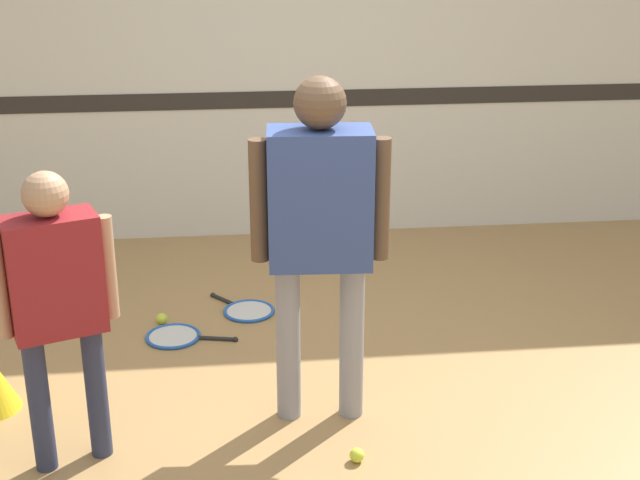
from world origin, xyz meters
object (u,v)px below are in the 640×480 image
at_px(person_student_left, 56,290).
at_px(racket_second_spare, 247,310).
at_px(tennis_ball_near_instructor, 357,455).
at_px(racket_spare_on_floor, 176,336).
at_px(tennis_ball_by_spare_racket, 162,319).
at_px(person_instructor, 320,216).
at_px(tennis_ball_stray_left, 75,321).

bearing_deg(person_student_left, racket_second_spare, 40.92).
relative_size(person_student_left, tennis_ball_near_instructor, 20.41).
xyz_separation_m(racket_spare_on_floor, tennis_ball_by_spare_racket, (-0.09, 0.20, 0.02)).
bearing_deg(person_instructor, tennis_ball_stray_left, 143.48).
bearing_deg(tennis_ball_stray_left, racket_spare_on_floor, -20.39).
distance_m(racket_spare_on_floor, tennis_ball_stray_left, 0.64).
xyz_separation_m(racket_spare_on_floor, tennis_ball_near_instructor, (0.86, -1.31, 0.02)).
bearing_deg(tennis_ball_near_instructor, person_student_left, 173.30).
distance_m(person_instructor, racket_second_spare, 1.61).
bearing_deg(person_instructor, tennis_ball_by_spare_racket, 130.54).
distance_m(racket_second_spare, tennis_ball_stray_left, 1.02).
height_order(person_instructor, tennis_ball_by_spare_racket, person_instructor).
xyz_separation_m(racket_second_spare, tennis_ball_stray_left, (-1.02, -0.09, 0.02)).
relative_size(person_student_left, racket_spare_on_floor, 2.40).
xyz_separation_m(person_instructor, racket_second_spare, (-0.32, 1.21, -1.01)).
height_order(racket_second_spare, tennis_ball_stray_left, tennis_ball_stray_left).
height_order(person_student_left, racket_second_spare, person_student_left).
relative_size(person_instructor, racket_spare_on_floor, 2.95).
bearing_deg(tennis_ball_near_instructor, racket_second_spare, 105.15).
xyz_separation_m(person_student_left, tennis_ball_stray_left, (-0.20, 1.39, -0.80)).
bearing_deg(person_student_left, racket_spare_on_floor, 51.05).
relative_size(tennis_ball_near_instructor, tennis_ball_by_spare_racket, 1.00).
relative_size(person_instructor, tennis_ball_near_instructor, 25.08).
xyz_separation_m(racket_spare_on_floor, tennis_ball_stray_left, (-0.60, 0.22, 0.02)).
relative_size(person_student_left, tennis_ball_by_spare_racket, 20.41).
bearing_deg(tennis_ball_near_instructor, person_instructor, 106.29).
bearing_deg(person_instructor, person_student_left, -163.29).
xyz_separation_m(racket_second_spare, tennis_ball_by_spare_racket, (-0.51, -0.11, 0.02)).
bearing_deg(person_instructor, racket_spare_on_floor, 132.87).
bearing_deg(tennis_ball_by_spare_racket, racket_second_spare, 12.56).
height_order(racket_spare_on_floor, tennis_ball_by_spare_racket, tennis_ball_by_spare_racket).
bearing_deg(racket_spare_on_floor, tennis_ball_near_instructor, -44.14).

